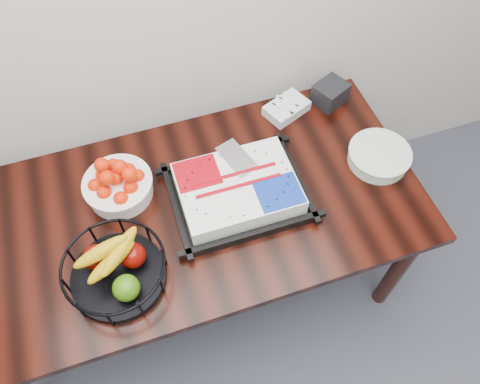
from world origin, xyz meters
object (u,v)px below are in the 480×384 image
object	(u,v)px
table	(196,218)
tangerine_bowl	(117,183)
napkin_box	(330,93)
plate_stack	(379,156)
cake_tray	(238,190)
fruit_basket	(115,269)

from	to	relation	value
table	tangerine_bowl	world-z (taller)	tangerine_bowl
table	tangerine_bowl	xyz separation A→B (m)	(-0.26, 0.15, 0.16)
table	napkin_box	world-z (taller)	napkin_box
plate_stack	table	bearing A→B (deg)	177.92
table	plate_stack	world-z (taller)	plate_stack
table	cake_tray	bearing A→B (deg)	-3.43
cake_tray	tangerine_bowl	size ratio (longest dim) A/B	1.91
tangerine_bowl	plate_stack	distance (m)	1.06
cake_tray	napkin_box	world-z (taller)	cake_tray
table	plate_stack	size ratio (longest dim) A/B	6.98
table	napkin_box	xyz separation A→B (m)	(0.74, 0.35, 0.14)
cake_tray	tangerine_bowl	world-z (taller)	tangerine_bowl
fruit_basket	plate_stack	xyz separation A→B (m)	(1.12, 0.17, -0.05)
table	fruit_basket	bearing A→B (deg)	-148.55
cake_tray	fruit_basket	bearing A→B (deg)	-159.19
plate_stack	napkin_box	distance (m)	0.38
cake_tray	napkin_box	xyz separation A→B (m)	(0.56, 0.36, 0.00)
table	cake_tray	distance (m)	0.22
tangerine_bowl	napkin_box	xyz separation A→B (m)	(0.99, 0.20, -0.03)
cake_tray	plate_stack	bearing A→B (deg)	-1.70
table	plate_stack	xyz separation A→B (m)	(0.78, -0.03, 0.12)
table	tangerine_bowl	bearing A→B (deg)	149.27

